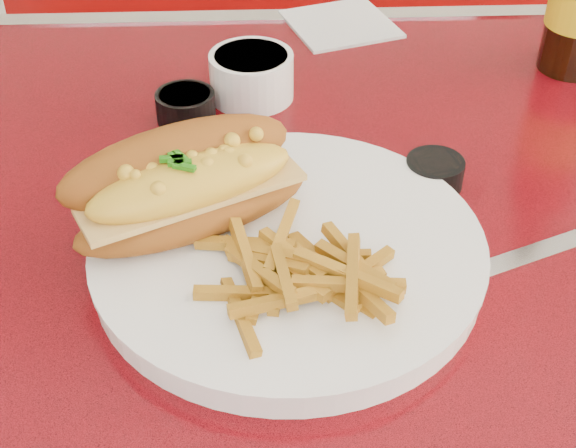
{
  "coord_description": "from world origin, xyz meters",
  "views": [
    {
      "loc": [
        -0.11,
        -0.53,
        1.2
      ],
      "look_at": [
        -0.09,
        -0.06,
        0.81
      ],
      "focal_mm": 50.0,
      "sensor_mm": 36.0,
      "label": 1
    }
  ],
  "objects_px": {
    "sauce_cup_left": "(186,105)",
    "knife": "(572,239)",
    "diner_table": "(380,343)",
    "gravy_ramekin": "(252,75)",
    "sauce_cup_right": "(434,172)",
    "mac_hoagie": "(187,184)",
    "dinner_plate": "(288,251)",
    "fork": "(376,239)",
    "booth_bench_far": "(316,153)"
  },
  "relations": [
    {
      "from": "sauce_cup_left",
      "to": "knife",
      "type": "xyz_separation_m",
      "value": [
        0.33,
        -0.2,
        -0.01
      ]
    },
    {
      "from": "diner_table",
      "to": "gravy_ramekin",
      "type": "relative_size",
      "value": 12.5
    },
    {
      "from": "sauce_cup_right",
      "to": "mac_hoagie",
      "type": "bearing_deg",
      "value": -161.89
    },
    {
      "from": "sauce_cup_right",
      "to": "dinner_plate",
      "type": "bearing_deg",
      "value": -143.36
    },
    {
      "from": "sauce_cup_right",
      "to": "sauce_cup_left",
      "type": "bearing_deg",
      "value": 151.92
    },
    {
      "from": "fork",
      "to": "knife",
      "type": "height_order",
      "value": "fork"
    },
    {
      "from": "gravy_ramekin",
      "to": "sauce_cup_left",
      "type": "bearing_deg",
      "value": -147.36
    },
    {
      "from": "diner_table",
      "to": "sauce_cup_right",
      "type": "relative_size",
      "value": 20.71
    },
    {
      "from": "knife",
      "to": "mac_hoagie",
      "type": "bearing_deg",
      "value": 154.88
    },
    {
      "from": "sauce_cup_left",
      "to": "dinner_plate",
      "type": "bearing_deg",
      "value": -67.29
    },
    {
      "from": "booth_bench_far",
      "to": "sauce_cup_left",
      "type": "bearing_deg",
      "value": -105.96
    },
    {
      "from": "sauce_cup_left",
      "to": "knife",
      "type": "bearing_deg",
      "value": -32.15
    },
    {
      "from": "gravy_ramekin",
      "to": "dinner_plate",
      "type": "bearing_deg",
      "value": -84.29
    },
    {
      "from": "dinner_plate",
      "to": "mac_hoagie",
      "type": "height_order",
      "value": "mac_hoagie"
    },
    {
      "from": "dinner_plate",
      "to": "knife",
      "type": "distance_m",
      "value": 0.23
    },
    {
      "from": "booth_bench_far",
      "to": "sauce_cup_right",
      "type": "bearing_deg",
      "value": -86.93
    },
    {
      "from": "mac_hoagie",
      "to": "gravy_ramekin",
      "type": "bearing_deg",
      "value": 51.53
    },
    {
      "from": "fork",
      "to": "gravy_ramekin",
      "type": "distance_m",
      "value": 0.28
    },
    {
      "from": "sauce_cup_left",
      "to": "knife",
      "type": "height_order",
      "value": "sauce_cup_left"
    },
    {
      "from": "sauce_cup_left",
      "to": "booth_bench_far",
      "type": "bearing_deg",
      "value": 74.04
    },
    {
      "from": "gravy_ramekin",
      "to": "sauce_cup_right",
      "type": "bearing_deg",
      "value": -45.48
    },
    {
      "from": "booth_bench_far",
      "to": "knife",
      "type": "distance_m",
      "value": 0.99
    },
    {
      "from": "gravy_ramekin",
      "to": "sauce_cup_right",
      "type": "relative_size",
      "value": 1.66
    },
    {
      "from": "mac_hoagie",
      "to": "fork",
      "type": "relative_size",
      "value": 1.82
    },
    {
      "from": "diner_table",
      "to": "booth_bench_far",
      "type": "bearing_deg",
      "value": 90.0
    },
    {
      "from": "booth_bench_far",
      "to": "gravy_ramekin",
      "type": "distance_m",
      "value": 0.8
    },
    {
      "from": "sauce_cup_left",
      "to": "knife",
      "type": "distance_m",
      "value": 0.39
    },
    {
      "from": "knife",
      "to": "fork",
      "type": "bearing_deg",
      "value": 162.89
    },
    {
      "from": "mac_hoagie",
      "to": "knife",
      "type": "bearing_deg",
      "value": -28.82
    },
    {
      "from": "dinner_plate",
      "to": "fork",
      "type": "height_order",
      "value": "dinner_plate"
    },
    {
      "from": "mac_hoagie",
      "to": "sauce_cup_left",
      "type": "xyz_separation_m",
      "value": [
        -0.02,
        0.19,
        -0.04
      ]
    },
    {
      "from": "mac_hoagie",
      "to": "sauce_cup_left",
      "type": "relative_size",
      "value": 3.1
    },
    {
      "from": "booth_bench_far",
      "to": "mac_hoagie",
      "type": "bearing_deg",
      "value": -101.48
    },
    {
      "from": "sauce_cup_left",
      "to": "diner_table",
      "type": "bearing_deg",
      "value": -41.12
    },
    {
      "from": "mac_hoagie",
      "to": "dinner_plate",
      "type": "bearing_deg",
      "value": -47.71
    },
    {
      "from": "fork",
      "to": "sauce_cup_left",
      "type": "bearing_deg",
      "value": 9.82
    },
    {
      "from": "fork",
      "to": "dinner_plate",
      "type": "bearing_deg",
      "value": 64.11
    },
    {
      "from": "diner_table",
      "to": "gravy_ramekin",
      "type": "xyz_separation_m",
      "value": [
        -0.12,
        0.2,
        0.19
      ]
    },
    {
      "from": "gravy_ramekin",
      "to": "diner_table",
      "type": "bearing_deg",
      "value": -59.7
    },
    {
      "from": "dinner_plate",
      "to": "fork",
      "type": "bearing_deg",
      "value": 0.47
    },
    {
      "from": "dinner_plate",
      "to": "mac_hoagie",
      "type": "xyz_separation_m",
      "value": [
        -0.08,
        0.03,
        0.05
      ]
    },
    {
      "from": "booth_bench_far",
      "to": "dinner_plate",
      "type": "distance_m",
      "value": 1.0
    },
    {
      "from": "dinner_plate",
      "to": "gravy_ramekin",
      "type": "bearing_deg",
      "value": 95.71
    },
    {
      "from": "sauce_cup_left",
      "to": "sauce_cup_right",
      "type": "relative_size",
      "value": 1.17
    },
    {
      "from": "gravy_ramekin",
      "to": "sauce_cup_left",
      "type": "xyz_separation_m",
      "value": [
        -0.07,
        -0.04,
        -0.01
      ]
    },
    {
      "from": "fork",
      "to": "mac_hoagie",
      "type": "bearing_deg",
      "value": 51.99
    },
    {
      "from": "fork",
      "to": "gravy_ramekin",
      "type": "height_order",
      "value": "gravy_ramekin"
    },
    {
      "from": "booth_bench_far",
      "to": "gravy_ramekin",
      "type": "bearing_deg",
      "value": -101.14
    },
    {
      "from": "knife",
      "to": "booth_bench_far",
      "type": "bearing_deg",
      "value": 76.96
    },
    {
      "from": "diner_table",
      "to": "gravy_ramekin",
      "type": "bearing_deg",
      "value": 120.3
    }
  ]
}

